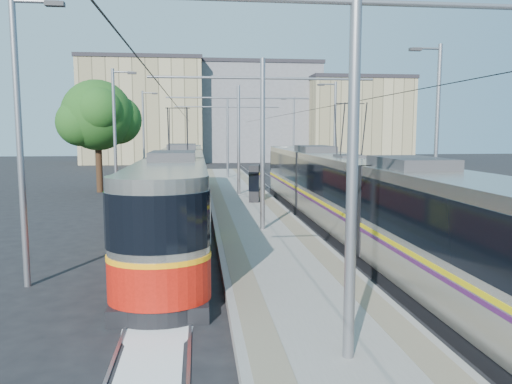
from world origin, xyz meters
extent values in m
plane|color=black|center=(0.00, 0.00, 0.00)|extent=(160.00, 160.00, 0.00)
cube|color=gray|center=(0.00, 17.00, 0.15)|extent=(4.00, 50.00, 0.30)
cube|color=gray|center=(-1.45, 17.00, 0.30)|extent=(0.70, 50.00, 0.01)
cube|color=gray|center=(1.45, 17.00, 0.30)|extent=(0.70, 50.00, 0.01)
cube|color=gray|center=(-4.32, 17.00, 0.01)|extent=(0.07, 70.00, 0.03)
cube|color=gray|center=(-2.88, 17.00, 0.01)|extent=(0.07, 70.00, 0.03)
cube|color=gray|center=(2.88, 17.00, 0.01)|extent=(0.07, 70.00, 0.03)
cube|color=gray|center=(4.32, 17.00, 0.01)|extent=(0.07, 70.00, 0.03)
cube|color=silver|center=(-3.60, -3.00, 0.01)|extent=(1.20, 5.00, 0.01)
cube|color=black|center=(-3.60, 12.66, 0.20)|extent=(2.30, 28.24, 0.40)
cube|color=#A9A59B|center=(-3.60, 12.66, 1.85)|extent=(2.40, 26.64, 2.90)
cube|color=black|center=(-3.60, 12.66, 2.35)|extent=(2.43, 26.64, 1.30)
cube|color=orange|center=(-3.60, 12.66, 1.45)|extent=(2.43, 26.64, 0.12)
cube|color=red|center=(-3.60, 12.66, 0.95)|extent=(2.42, 26.64, 1.10)
cube|color=#2D2D30|center=(-3.60, 12.66, 3.45)|extent=(1.68, 3.00, 0.30)
cube|color=black|center=(3.60, 7.78, 0.20)|extent=(2.30, 29.87, 0.40)
cube|color=#AFABA1|center=(3.60, 7.78, 1.85)|extent=(2.40, 28.27, 2.90)
cube|color=black|center=(3.60, 7.78, 2.35)|extent=(2.43, 28.27, 1.30)
cube|color=#D7BC0B|center=(3.60, 7.78, 1.45)|extent=(2.43, 28.27, 0.12)
cube|color=#43154A|center=(3.60, 7.78, 1.30)|extent=(2.43, 28.27, 0.10)
cube|color=#2D2D30|center=(3.60, 7.78, 3.45)|extent=(1.68, 3.00, 0.30)
cylinder|color=gray|center=(0.00, -4.00, 3.80)|extent=(0.20, 0.20, 7.00)
cylinder|color=gray|center=(0.00, -4.00, 6.50)|extent=(9.20, 0.10, 0.10)
cylinder|color=gray|center=(0.00, 8.00, 3.80)|extent=(0.20, 0.20, 7.00)
cylinder|color=gray|center=(0.00, 8.00, 6.50)|extent=(9.20, 0.10, 0.10)
cylinder|color=gray|center=(0.00, 20.00, 3.80)|extent=(0.20, 0.20, 7.00)
cylinder|color=gray|center=(0.00, 20.00, 6.50)|extent=(9.20, 0.10, 0.10)
cylinder|color=gray|center=(0.00, 32.00, 3.80)|extent=(0.20, 0.20, 7.00)
cylinder|color=gray|center=(0.00, 32.00, 6.50)|extent=(9.20, 0.10, 0.10)
cylinder|color=black|center=(-3.60, 17.00, 5.55)|extent=(0.02, 70.00, 0.02)
cylinder|color=black|center=(3.60, 17.00, 5.55)|extent=(0.02, 70.00, 0.02)
cylinder|color=gray|center=(-7.50, 2.00, 4.00)|extent=(0.18, 0.18, 8.00)
cube|color=#2D2D30|center=(-6.40, 2.00, 7.75)|extent=(0.50, 0.22, 0.12)
cylinder|color=gray|center=(-7.50, 18.00, 4.00)|extent=(0.18, 0.18, 8.00)
cube|color=#2D2D30|center=(-6.40, 18.00, 7.75)|extent=(0.50, 0.22, 0.12)
cylinder|color=gray|center=(-7.50, 34.00, 4.00)|extent=(0.18, 0.18, 8.00)
cube|color=#2D2D30|center=(-6.40, 34.00, 7.75)|extent=(0.50, 0.22, 0.12)
cylinder|color=gray|center=(7.50, 8.00, 4.00)|extent=(0.18, 0.18, 8.00)
cube|color=#2D2D30|center=(6.40, 8.00, 7.75)|extent=(0.50, 0.22, 0.12)
cylinder|color=gray|center=(7.50, 24.00, 4.00)|extent=(0.18, 0.18, 8.00)
cube|color=#2D2D30|center=(6.40, 24.00, 7.75)|extent=(0.50, 0.22, 0.12)
cylinder|color=gray|center=(7.50, 40.00, 4.00)|extent=(0.18, 0.18, 8.00)
cube|color=#2D2D30|center=(6.40, 40.00, 7.75)|extent=(0.50, 0.22, 0.12)
cube|color=black|center=(0.60, 16.20, 1.37)|extent=(0.73, 1.02, 2.13)
cube|color=black|center=(0.60, 16.20, 1.51)|extent=(0.77, 1.06, 1.11)
cylinder|color=#382314|center=(-9.69, 24.45, 1.66)|extent=(0.46, 0.46, 3.32)
sphere|color=#134517|center=(-9.69, 24.45, 5.51)|extent=(4.99, 4.99, 4.99)
sphere|color=#134517|center=(-8.45, 25.28, 5.19)|extent=(3.53, 3.53, 3.53)
cube|color=tan|center=(-10.00, 60.00, 6.88)|extent=(16.00, 12.00, 13.77)
cube|color=#262328|center=(-10.00, 60.00, 14.02)|extent=(16.32, 12.24, 0.50)
cube|color=slate|center=(6.00, 64.00, 6.90)|extent=(18.00, 14.00, 13.79)
cube|color=#262328|center=(6.00, 64.00, 14.04)|extent=(18.36, 14.28, 0.50)
cube|color=tan|center=(20.00, 58.00, 5.74)|extent=(14.00, 10.00, 11.48)
cube|color=#262328|center=(20.00, 58.00, 11.73)|extent=(14.28, 10.20, 0.50)
camera|label=1|loc=(-2.66, -12.37, 4.36)|focal=35.00mm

